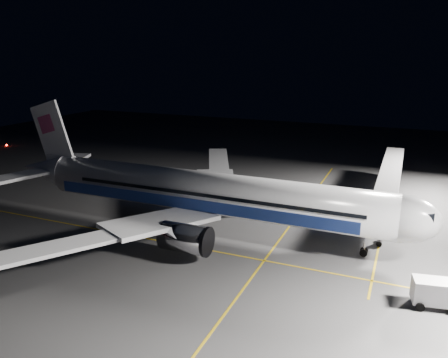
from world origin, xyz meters
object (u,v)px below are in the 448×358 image
baggage_tug (250,194)px  safety_cone_a (240,208)px  jet_bridge (389,181)px  service_truck (441,294)px  safety_cone_c (234,196)px  safety_cone_b (264,219)px  airliner (201,193)px

baggage_tug → safety_cone_a: bearing=-73.8°
jet_bridge → safety_cone_a: jet_bridge is taller
jet_bridge → safety_cone_a: bearing=-156.0°
service_truck → baggage_tug: bearing=129.7°
jet_bridge → safety_cone_c: size_ratio=61.84×
jet_bridge → safety_cone_b: 20.39m
safety_cone_a → safety_cone_b: size_ratio=1.34×
baggage_tug → safety_cone_b: (5.15, -8.17, -0.62)m
safety_cone_b → safety_cone_c: (-7.77, 7.82, 0.02)m
jet_bridge → safety_cone_c: 24.50m
baggage_tug → safety_cone_a: baggage_tug is taller
jet_bridge → safety_cone_b: (-16.00, -11.87, -4.32)m
airliner → baggage_tug: airliner is taller
service_truck → safety_cone_b: 26.92m
safety_cone_a → safety_cone_c: 5.98m
baggage_tug → safety_cone_b: 9.68m
airliner → safety_cone_b: airliner is taller
jet_bridge → safety_cone_c: (-23.77, -4.06, -4.30)m
airliner → baggage_tug: (1.93, 14.35, -4.29)m
safety_cone_a → safety_cone_c: (-3.03, 5.16, -0.07)m
baggage_tug → airliner: bearing=-85.6°
safety_cone_a → service_truck: bearing=-32.9°
airliner → service_truck: airliner is taller
safety_cone_b → service_truck: bearing=-33.7°
safety_cone_b → safety_cone_c: 11.02m
service_truck → safety_cone_c: size_ratio=10.26×
baggage_tug → safety_cone_b: baggage_tug is taller
service_truck → baggage_tug: size_ratio=1.91×
jet_bridge → service_truck: bearing=-76.6°
service_truck → safety_cone_b: (-22.37, 14.92, -1.22)m
safety_cone_b → baggage_tug: bearing=122.2°
service_truck → safety_cone_a: service_truck is taller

